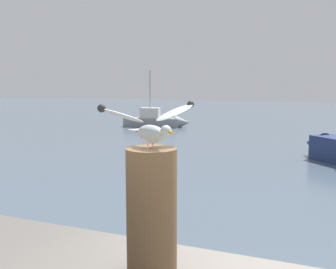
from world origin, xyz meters
name	(u,v)px	position (x,y,z in m)	size (l,w,h in m)	color
mooring_post	(152,213)	(-0.83, -0.48, 2.06)	(0.30, 0.30, 0.77)	#4C3823
seagull	(152,125)	(-0.83, -0.48, 2.58)	(0.41, 0.63, 0.26)	tan
boat_grey	(158,121)	(-10.32, 20.88, 0.41)	(4.37, 1.81, 3.77)	gray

